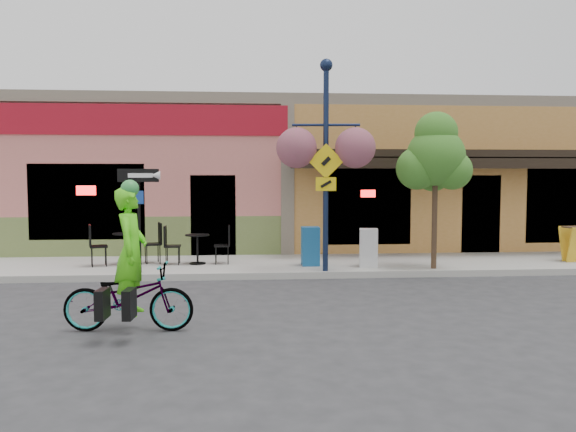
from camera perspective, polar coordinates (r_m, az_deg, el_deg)
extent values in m
plane|color=#2D2D30|center=(12.10, 5.98, -6.76)|extent=(90.00, 90.00, 0.00)
cube|color=#9E9B93|center=(14.03, 4.49, -4.95)|extent=(24.00, 3.00, 0.15)
cube|color=#A8A59E|center=(12.62, 5.52, -5.97)|extent=(24.00, 0.12, 0.15)
imported|color=maroon|center=(8.59, -15.89, -7.97)|extent=(1.92, 0.76, 0.99)
imported|color=#51DD17|center=(8.50, -15.62, -5.13)|extent=(0.48, 0.70, 1.85)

